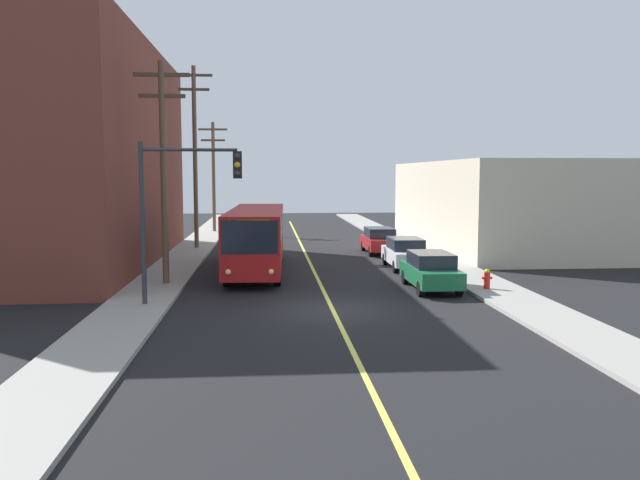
% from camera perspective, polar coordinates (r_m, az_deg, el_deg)
% --- Properties ---
extents(ground_plane, '(120.00, 120.00, 0.00)m').
position_cam_1_polar(ground_plane, '(23.96, 1.13, -6.17)').
color(ground_plane, black).
extents(sidewalk_left, '(2.50, 90.00, 0.15)m').
position_cam_1_polar(sidewalk_left, '(34.03, -12.86, -2.62)').
color(sidewalk_left, gray).
rests_on(sidewalk_left, ground).
extents(sidewalk_right, '(2.50, 90.00, 0.15)m').
position_cam_1_polar(sidewalk_right, '(35.03, 11.35, -2.35)').
color(sidewalk_right, gray).
rests_on(sidewalk_right, ground).
extents(lane_stripe_center, '(0.16, 60.00, 0.01)m').
position_cam_1_polar(lane_stripe_center, '(38.72, -1.10, -1.57)').
color(lane_stripe_center, '#D8CC4C').
rests_on(lane_stripe_center, ground).
extents(building_left_brick, '(10.00, 22.92, 11.97)m').
position_cam_1_polar(building_left_brick, '(38.47, -21.62, 6.90)').
color(building_left_brick, brown).
rests_on(building_left_brick, ground).
extents(building_right_warehouse, '(12.00, 21.89, 5.79)m').
position_cam_1_polar(building_right_warehouse, '(46.87, 16.47, 3.02)').
color(building_right_warehouse, beige).
rests_on(building_right_warehouse, ground).
extents(city_bus, '(2.97, 12.22, 3.20)m').
position_cam_1_polar(city_bus, '(33.15, -5.56, 0.32)').
color(city_bus, maroon).
rests_on(city_bus, ground).
extents(parked_car_green, '(1.83, 4.40, 1.62)m').
position_cam_1_polar(parked_car_green, '(28.40, 9.67, -2.64)').
color(parked_car_green, '#196038').
rests_on(parked_car_green, ground).
extents(parked_car_white, '(1.85, 4.41, 1.62)m').
position_cam_1_polar(parked_car_white, '(34.58, 7.46, -1.11)').
color(parked_car_white, silver).
rests_on(parked_car_white, ground).
extents(parked_car_red, '(1.84, 4.41, 1.62)m').
position_cam_1_polar(parked_car_red, '(40.99, 5.22, -0.01)').
color(parked_car_red, maroon).
rests_on(parked_car_red, ground).
extents(utility_pole_near, '(2.40, 0.28, 9.67)m').
position_cam_1_polar(utility_pole_near, '(29.38, -13.54, 6.64)').
color(utility_pole_near, brown).
rests_on(utility_pole_near, sidewalk_left).
extents(utility_pole_mid, '(2.40, 0.28, 11.74)m').
position_cam_1_polar(utility_pole_mid, '(43.42, -10.89, 7.78)').
color(utility_pole_mid, brown).
rests_on(utility_pole_mid, sidewalk_left).
extents(utility_pole_far, '(2.40, 0.28, 9.14)m').
position_cam_1_polar(utility_pole_far, '(55.84, -9.30, 5.96)').
color(utility_pole_far, brown).
rests_on(utility_pole_far, sidewalk_left).
extents(traffic_signal_left_corner, '(3.75, 0.48, 6.00)m').
position_cam_1_polar(traffic_signal_left_corner, '(24.57, -11.79, 4.13)').
color(traffic_signal_left_corner, '#2D2D33').
rests_on(traffic_signal_left_corner, sidewalk_left).
extents(fire_hydrant, '(0.44, 0.26, 0.84)m').
position_cam_1_polar(fire_hydrant, '(28.37, 14.40, -3.27)').
color(fire_hydrant, red).
rests_on(fire_hydrant, sidewalk_right).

